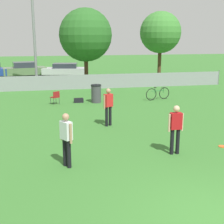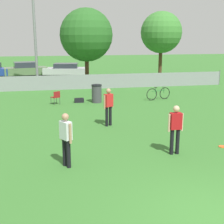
% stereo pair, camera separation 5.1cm
% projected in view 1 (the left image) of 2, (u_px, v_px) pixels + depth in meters
% --- Properties ---
extents(ground_plane, '(120.00, 120.00, 0.00)m').
position_uv_depth(ground_plane, '(218.00, 219.00, 6.89)').
color(ground_plane, '#38722D').
extents(fence_backline, '(20.67, 0.07, 1.21)m').
position_uv_depth(fence_backline, '(96.00, 81.00, 23.90)').
color(fence_backline, gray).
rests_on(fence_backline, ground_plane).
extents(light_pole, '(0.90, 0.36, 9.37)m').
position_uv_depth(light_pole, '(33.00, 16.00, 23.67)').
color(light_pole, gray).
rests_on(light_pole, ground_plane).
extents(tree_near_pole, '(4.17, 4.17, 6.11)m').
position_uv_depth(tree_near_pole, '(86.00, 35.00, 24.53)').
color(tree_near_pole, '#4C331E').
rests_on(tree_near_pole, ground_plane).
extents(tree_far_right, '(3.69, 3.69, 6.11)m').
position_uv_depth(tree_far_right, '(160.00, 33.00, 27.92)').
color(tree_far_right, '#4C331E').
rests_on(tree_far_right, ground_plane).
extents(player_defender_red, '(0.54, 0.23, 1.70)m').
position_uv_depth(player_defender_red, '(176.00, 126.00, 10.50)').
color(player_defender_red, black).
rests_on(player_defender_red, ground_plane).
extents(player_thrower_red, '(0.48, 0.38, 1.70)m').
position_uv_depth(player_thrower_red, '(108.00, 104.00, 13.86)').
color(player_thrower_red, black).
rests_on(player_thrower_red, ground_plane).
extents(player_receiver_white, '(0.39, 0.47, 1.70)m').
position_uv_depth(player_receiver_white, '(66.00, 136.00, 9.46)').
color(player_receiver_white, black).
rests_on(player_receiver_white, ground_plane).
extents(frisbee_disc, '(0.27, 0.27, 0.03)m').
position_uv_depth(frisbee_disc, '(222.00, 146.00, 11.42)').
color(frisbee_disc, '#E5591E').
rests_on(frisbee_disc, ground_plane).
extents(folding_chair_sideline, '(0.58, 0.58, 0.79)m').
position_uv_depth(folding_chair_sideline, '(55.00, 97.00, 18.39)').
color(folding_chair_sideline, '#333338').
rests_on(folding_chair_sideline, ground_plane).
extents(bicycle_sideline, '(1.70, 0.54, 0.81)m').
position_uv_depth(bicycle_sideline, '(158.00, 94.00, 19.78)').
color(bicycle_sideline, black).
rests_on(bicycle_sideline, ground_plane).
extents(trash_bin, '(0.63, 0.63, 1.10)m').
position_uv_depth(trash_bin, '(96.00, 94.00, 18.91)').
color(trash_bin, '#3F3F44').
rests_on(trash_bin, ground_plane).
extents(gear_bag_sideline, '(0.57, 0.31, 0.28)m').
position_uv_depth(gear_bag_sideline, '(79.00, 100.00, 19.01)').
color(gear_bag_sideline, black).
rests_on(gear_bag_sideline, ground_plane).
extents(parked_car_olive, '(4.43, 2.57, 1.42)m').
position_uv_depth(parked_car_olive, '(25.00, 69.00, 31.36)').
color(parked_car_olive, black).
rests_on(parked_car_olive, ground_plane).
extents(parked_car_silver, '(4.77, 2.58, 1.26)m').
position_uv_depth(parked_car_silver, '(65.00, 70.00, 31.64)').
color(parked_car_silver, black).
rests_on(parked_car_silver, ground_plane).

